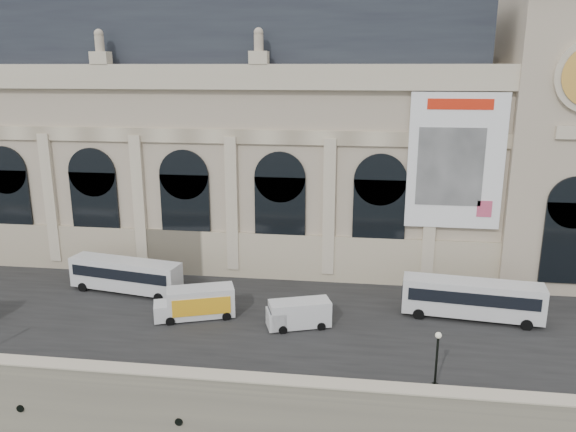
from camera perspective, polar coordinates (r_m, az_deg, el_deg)
name	(u,v)px	position (r m, az deg, el deg)	size (l,w,h in m)	color
quay	(250,262)	(73.81, -3.91, -4.69)	(160.00, 70.00, 6.00)	gray
street	(205,307)	(53.75, -8.46, -9.08)	(160.00, 24.00, 0.06)	#2D2D2D
parapet	(152,377)	(42.22, -13.64, -15.60)	(160.00, 1.40, 1.21)	gray
museum	(190,137)	(67.50, -9.89, 7.89)	(69.00, 18.70, 29.10)	tan
clock_pavilion	(561,111)	(64.27, 25.97, 9.60)	(13.00, 14.72, 36.70)	tan
bus_left	(126,275)	(57.94, -16.18, -5.73)	(11.71, 4.35, 3.38)	silver
bus_right	(472,298)	(52.61, 18.17, -7.93)	(12.23, 3.86, 3.54)	silver
van_c	(296,314)	(48.80, 0.80, -9.95)	(5.77, 3.67, 2.41)	silver
box_truck	(196,303)	(51.12, -9.30, -8.72)	(7.36, 4.42, 2.83)	silver
lamp_right	(436,361)	(41.20, 14.85, -14.05)	(0.44, 0.44, 4.32)	black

